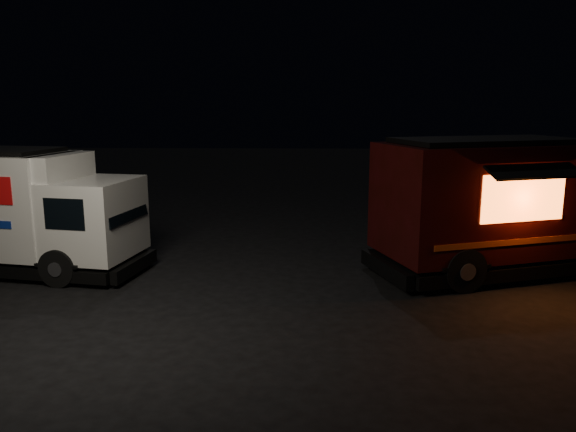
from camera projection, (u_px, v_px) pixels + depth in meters
The scene contains 3 objects.
ground at pixel (210, 285), 13.12m from camera, with size 80.00×80.00×0.00m, color black.
white_truck at pixel (11, 210), 14.13m from camera, with size 6.80×2.32×3.08m, color silver, non-canonical shape.
red_truck at pixel (515, 205), 14.08m from camera, with size 7.22×2.66×3.36m, color #33090A, non-canonical shape.
Camera 1 is at (2.18, -12.48, 4.20)m, focal length 35.00 mm.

